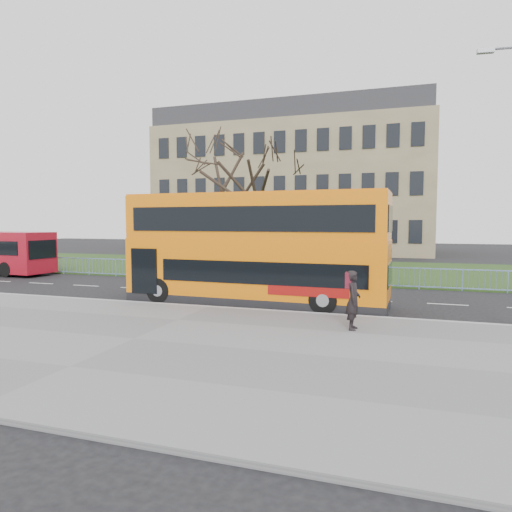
% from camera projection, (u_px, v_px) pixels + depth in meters
% --- Properties ---
extents(ground, '(120.00, 120.00, 0.00)m').
position_uv_depth(ground, '(224.00, 303.00, 19.34)').
color(ground, black).
rests_on(ground, ground).
extents(pavement, '(80.00, 10.50, 0.12)m').
position_uv_depth(pavement, '(134.00, 341.00, 12.93)').
color(pavement, slate).
rests_on(pavement, ground).
extents(kerb, '(80.00, 0.20, 0.14)m').
position_uv_depth(kerb, '(209.00, 308.00, 17.86)').
color(kerb, '#949496').
rests_on(kerb, ground).
extents(grass_verge, '(80.00, 15.40, 0.08)m').
position_uv_depth(grass_verge, '(298.00, 269.00, 32.89)').
color(grass_verge, '#1D3914').
rests_on(grass_verge, ground).
extents(guard_railing, '(40.00, 0.12, 1.10)m').
position_uv_depth(guard_railing, '(268.00, 273.00, 25.55)').
color(guard_railing, '#7693D2').
rests_on(guard_railing, ground).
extents(bare_tree, '(7.17, 7.17, 10.25)m').
position_uv_depth(bare_tree, '(239.00, 194.00, 29.35)').
color(bare_tree, black).
rests_on(bare_tree, grass_verge).
extents(civic_building, '(30.00, 15.00, 14.00)m').
position_uv_depth(civic_building, '(296.00, 191.00, 53.54)').
color(civic_building, '#7A6B4D').
rests_on(civic_building, ground).
extents(yellow_bus, '(10.89, 2.92, 4.53)m').
position_uv_depth(yellow_bus, '(254.00, 246.00, 18.86)').
color(yellow_bus, orange).
rests_on(yellow_bus, ground).
extents(pedestrian, '(0.44, 0.66, 1.82)m').
position_uv_depth(pedestrian, '(353.00, 300.00, 13.96)').
color(pedestrian, black).
rests_on(pedestrian, pavement).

